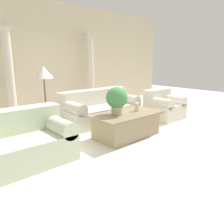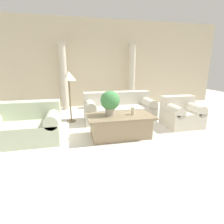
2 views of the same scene
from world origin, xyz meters
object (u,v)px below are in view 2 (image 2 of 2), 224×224
sofa_long (119,109)px  floor_lamp (69,79)px  loveseat (25,125)px  potted_plant (110,101)px  coffee_table (120,125)px  armchair (181,113)px

sofa_long → floor_lamp: bearing=175.6°
loveseat → floor_lamp: bearing=49.3°
potted_plant → floor_lamp: 1.59m
coffee_table → armchair: armchair is taller
coffee_table → armchair: size_ratio=1.64×
sofa_long → potted_plant: (-0.51, -1.17, 0.47)m
loveseat → potted_plant: bearing=-5.7°
coffee_table → floor_lamp: floor_lamp is taller
loveseat → floor_lamp: size_ratio=1.02×
loveseat → potted_plant: potted_plant is taller
sofa_long → loveseat: (-2.31, -0.99, 0.01)m
sofa_long → armchair: 1.70m
coffee_table → potted_plant: 0.59m
loveseat → floor_lamp: 1.68m
sofa_long → floor_lamp: 1.62m
loveseat → potted_plant: size_ratio=2.65×
sofa_long → floor_lamp: size_ratio=1.41×
loveseat → sofa_long: bearing=23.2°
potted_plant → loveseat: bearing=174.3°
floor_lamp → potted_plant: bearing=-56.1°
sofa_long → loveseat: same height
loveseat → armchair: 3.77m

